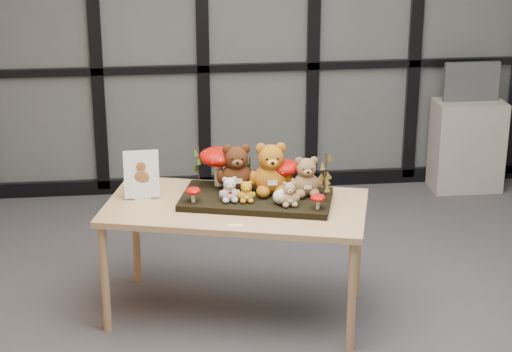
{
  "coord_description": "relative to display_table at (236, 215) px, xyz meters",
  "views": [
    {
      "loc": [
        -0.83,
        -4.86,
        2.84
      ],
      "look_at": [
        -0.26,
        0.26,
        0.93
      ],
      "focal_mm": 65.0,
      "sensor_mm": 36.0,
      "label": 1
    }
  ],
  "objects": [
    {
      "name": "sprig_green_mid_left",
      "position": [
        -0.07,
        0.25,
        0.22
      ],
      "size": [
        0.05,
        0.05,
        0.23
      ],
      "primitive_type": null,
      "color": "#11370C",
      "rests_on": "diorama_tray"
    },
    {
      "name": "sign_holder",
      "position": [
        -0.56,
        0.17,
        0.21
      ],
      "size": [
        0.22,
        0.06,
        0.3
      ],
      "rotation": [
        0.0,
        0.0,
        0.04
      ],
      "color": "silver",
      "rests_on": "display_table"
    },
    {
      "name": "bear_white_bow",
      "position": [
        -0.04,
        -0.03,
        0.19
      ],
      "size": [
        0.15,
        0.14,
        0.17
      ],
      "primitive_type": null,
      "rotation": [
        0.0,
        0.0,
        -0.26
      ],
      "color": "silver",
      "rests_on": "diorama_tray"
    },
    {
      "name": "floor",
      "position": [
        0.38,
        -0.3,
        -0.67
      ],
      "size": [
        5.0,
        5.0,
        0.0
      ],
      "primitive_type": "plane",
      "color": "#4A4A4E",
      "rests_on": "ground"
    },
    {
      "name": "bear_small_yellow",
      "position": [
        0.06,
        -0.05,
        0.18
      ],
      "size": [
        0.13,
        0.12,
        0.14
      ],
      "primitive_type": null,
      "rotation": [
        0.0,
        0.0,
        -0.26
      ],
      "color": "orange",
      "rests_on": "diorama_tray"
    },
    {
      "name": "cabinet",
      "position": [
        2.12,
        1.97,
        -0.29
      ],
      "size": [
        0.57,
        0.33,
        0.76
      ],
      "primitive_type": "cube",
      "color": "#ACA599",
      "rests_on": "floor"
    },
    {
      "name": "label_card",
      "position": [
        -0.03,
        -0.31,
        0.07
      ],
      "size": [
        0.09,
        0.03,
        0.0
      ],
      "primitive_type": "cube",
      "color": "white",
      "rests_on": "display_table"
    },
    {
      "name": "bear_brown_medium",
      "position": [
        0.02,
        0.15,
        0.27
      ],
      "size": [
        0.3,
        0.28,
        0.32
      ],
      "primitive_type": null,
      "rotation": [
        0.0,
        0.0,
        -0.26
      ],
      "color": "#401E0C",
      "rests_on": "diorama_tray"
    },
    {
      "name": "sprig_dry_far_right",
      "position": [
        0.55,
        0.02,
        0.24
      ],
      "size": [
        0.05,
        0.05,
        0.27
      ],
      "primitive_type": null,
      "color": "brown",
      "rests_on": "diorama_tray"
    },
    {
      "name": "mushroom_front_left",
      "position": [
        -0.26,
        -0.02,
        0.16
      ],
      "size": [
        0.09,
        0.09,
        0.1
      ],
      "primitive_type": null,
      "color": "#960904",
      "rests_on": "diorama_tray"
    },
    {
      "name": "bear_beige_small",
      "position": [
        0.31,
        -0.13,
        0.19
      ],
      "size": [
        0.15,
        0.14,
        0.16
      ],
      "primitive_type": null,
      "rotation": [
        0.0,
        0.0,
        -0.26
      ],
      "color": "#A5805A",
      "rests_on": "diorama_tray"
    },
    {
      "name": "mushroom_back_right",
      "position": [
        0.31,
        0.1,
        0.21
      ],
      "size": [
        0.19,
        0.19,
        0.22
      ],
      "primitive_type": null,
      "color": "#960904",
      "rests_on": "diorama_tray"
    },
    {
      "name": "room_shell",
      "position": [
        0.38,
        -0.3,
        1.01
      ],
      "size": [
        5.0,
        5.0,
        5.0
      ],
      "color": "#ACABA3",
      "rests_on": "floor"
    },
    {
      "name": "bear_pooh_yellow",
      "position": [
        0.22,
        0.08,
        0.28
      ],
      "size": [
        0.32,
        0.3,
        0.35
      ],
      "primitive_type": null,
      "rotation": [
        0.0,
        0.0,
        -0.26
      ],
      "color": "#A25C13",
      "rests_on": "diorama_tray"
    },
    {
      "name": "mushroom_front_right",
      "position": [
        0.46,
        -0.21,
        0.15
      ],
      "size": [
        0.09,
        0.09,
        0.1
      ],
      "primitive_type": null,
      "color": "#960904",
      "rests_on": "diorama_tray"
    },
    {
      "name": "sprig_green_far_left",
      "position": [
        -0.21,
        0.24,
        0.23
      ],
      "size": [
        0.05,
        0.05,
        0.25
      ],
      "primitive_type": null,
      "color": "#11370C",
      "rests_on": "diorama_tray"
    },
    {
      "name": "glass_partition",
      "position": [
        0.38,
        2.17,
        0.75
      ],
      "size": [
        4.9,
        0.06,
        2.78
      ],
      "color": "#2D383F",
      "rests_on": "floor"
    },
    {
      "name": "diorama_tray",
      "position": [
        0.13,
        0.03,
        0.09
      ],
      "size": [
        0.99,
        0.67,
        0.04
      ],
      "primitive_type": "cube",
      "rotation": [
        0.0,
        0.0,
        -0.26
      ],
      "color": "black",
      "rests_on": "display_table"
    },
    {
      "name": "sprig_dry_mid_right",
      "position": [
        0.52,
        -0.1,
        0.2
      ],
      "size": [
        0.05,
        0.05,
        0.18
      ],
      "primitive_type": null,
      "color": "brown",
      "rests_on": "diorama_tray"
    },
    {
      "name": "display_table",
      "position": [
        0.0,
        0.0,
        0.0
      ],
      "size": [
        1.71,
        1.16,
        0.73
      ],
      "rotation": [
        0.0,
        0.0,
        -0.26
      ],
      "color": "tan",
      "rests_on": "floor"
    },
    {
      "name": "sprig_green_centre",
      "position": [
        0.11,
        0.21,
        0.2
      ],
      "size": [
        0.05,
        0.05,
        0.19
      ],
      "primitive_type": null,
      "color": "#11370C",
      "rests_on": "diorama_tray"
    },
    {
      "name": "plush_cream_hedgehog",
      "position": [
        0.26,
        -0.11,
        0.15
      ],
      "size": [
        0.09,
        0.08,
        0.1
      ],
      "primitive_type": null,
      "rotation": [
        0.0,
        0.0,
        -0.26
      ],
      "color": "beige",
      "rests_on": "diorama_tray"
    },
    {
      "name": "bear_tan_back",
      "position": [
        0.43,
        0.03,
        0.24
      ],
      "size": [
        0.24,
        0.23,
        0.27
      ],
      "primitive_type": null,
      "rotation": [
        0.0,
        0.0,
        -0.26
      ],
      "color": "olive",
      "rests_on": "diorama_tray"
    },
    {
      "name": "monitor",
      "position": [
        2.12,
        1.98,
        0.26
      ],
      "size": [
        0.46,
        0.05,
        0.33
      ],
      "color": "#51555A",
      "rests_on": "cabinet"
    },
    {
      "name": "mushroom_back_left",
      "position": [
        -0.08,
        0.24,
        0.24
      ],
      "size": [
        0.24,
        0.24,
        0.27
      ],
      "primitive_type": null,
      "color": "#960904",
      "rests_on": "diorama_tray"
    }
  ]
}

